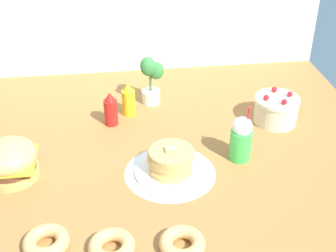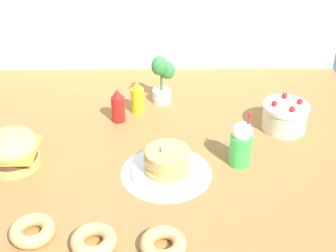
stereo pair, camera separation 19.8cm
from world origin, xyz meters
name	(u,v)px [view 2 (the right image)]	position (x,y,z in m)	size (l,w,h in m)	color
ground_plane	(152,178)	(0.00, 0.00, -0.01)	(2.15, 2.09, 0.02)	#9E6B38
doily_mat	(166,173)	(0.06, 0.02, 0.00)	(0.38, 0.38, 0.00)	white
burger	(11,149)	(-0.59, 0.09, 0.08)	(0.23, 0.23, 0.17)	#DBA859
pancake_stack	(167,163)	(0.06, 0.02, 0.05)	(0.30, 0.30, 0.13)	white
layer_cake	(285,116)	(0.63, 0.36, 0.07)	(0.22, 0.22, 0.16)	beige
ketchup_bottle	(118,106)	(-0.17, 0.44, 0.08)	(0.07, 0.07, 0.17)	red
mustard_bottle	(137,98)	(-0.08, 0.53, 0.08)	(0.07, 0.07, 0.17)	yellow
cream_soda_cup	(241,144)	(0.38, 0.09, 0.10)	(0.10, 0.10, 0.26)	green
donut_pink_glaze	(32,230)	(-0.42, -0.33, 0.03)	(0.16, 0.16, 0.05)	tan
donut_chocolate	(94,240)	(-0.19, -0.38, 0.03)	(0.16, 0.16, 0.05)	tan
donut_vanilla	(163,244)	(0.05, -0.40, 0.03)	(0.16, 0.16, 0.05)	tan
potted_plant	(162,78)	(0.04, 0.63, 0.14)	(0.12, 0.11, 0.27)	white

